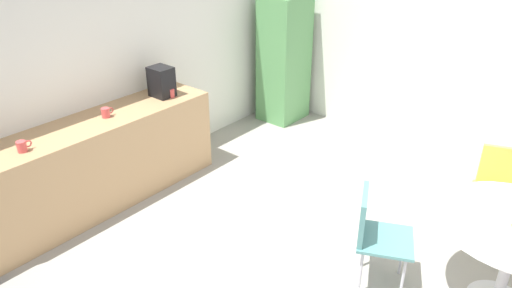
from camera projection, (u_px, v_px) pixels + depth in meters
The scene contains 10 objects.
wall_back at pixel (96, 65), 4.84m from camera, with size 6.00×0.10×2.60m, color white.
wall_side_right at pixel (500, 54), 5.17m from camera, with size 0.10×6.00×2.60m, color white.
counter_block at pixel (101, 162), 4.80m from camera, with size 2.48×0.60×0.90m, color tan.
locker_cabinet at pixel (284, 59), 6.53m from camera, with size 0.60×0.50×1.69m, color #599959.
chair_yellow at pixel (500, 183), 4.32m from camera, with size 0.54×0.54×0.83m.
chair_teal at pixel (374, 229), 3.71m from camera, with size 0.56×0.56×0.83m.
mug_white at pixel (171, 93), 5.13m from camera, with size 0.13×0.08×0.09m.
mug_green at pixel (22, 146), 4.02m from camera, with size 0.13×0.08×0.09m.
mug_red at pixel (106, 113), 4.65m from camera, with size 0.13×0.08×0.09m.
coffee_maker at pixel (161, 82), 5.11m from camera, with size 0.20×0.24×0.32m, color black.
Camera 1 is at (-2.55, -1.23, 2.79)m, focal length 33.90 mm.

